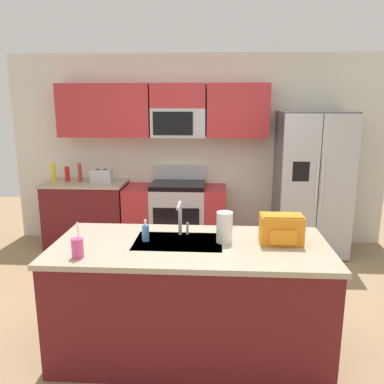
# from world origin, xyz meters

# --- Properties ---
(ground_plane) EXTENTS (9.00, 9.00, 0.00)m
(ground_plane) POSITION_xyz_m (0.00, 0.00, 0.00)
(ground_plane) COLOR #997A56
(ground_plane) RESTS_ON ground
(kitchen_wall_unit) EXTENTS (5.20, 0.43, 2.60)m
(kitchen_wall_unit) POSITION_xyz_m (-0.14, 2.08, 1.47)
(kitchen_wall_unit) COLOR silver
(kitchen_wall_unit) RESTS_ON ground
(back_counter) EXTENTS (1.10, 0.63, 0.90)m
(back_counter) POSITION_xyz_m (-1.51, 1.80, 0.45)
(back_counter) COLOR maroon
(back_counter) RESTS_ON ground
(range_oven) EXTENTS (1.36, 0.61, 1.10)m
(range_oven) POSITION_xyz_m (-0.27, 1.80, 0.44)
(range_oven) COLOR #B7BABF
(range_oven) RESTS_ON ground
(refrigerator) EXTENTS (0.90, 0.76, 1.85)m
(refrigerator) POSITION_xyz_m (1.51, 1.73, 0.93)
(refrigerator) COLOR #4C4F54
(refrigerator) RESTS_ON ground
(island_counter) EXTENTS (2.11, 0.95, 0.90)m
(island_counter) POSITION_xyz_m (0.08, -0.53, 0.45)
(island_counter) COLOR maroon
(island_counter) RESTS_ON ground
(toaster) EXTENTS (0.28, 0.16, 0.18)m
(toaster) POSITION_xyz_m (-1.26, 1.75, 0.99)
(toaster) COLOR #B7BABF
(toaster) RESTS_ON back_counter
(pepper_mill) EXTENTS (0.05, 0.05, 0.25)m
(pepper_mill) POSITION_xyz_m (-1.58, 1.80, 1.03)
(pepper_mill) COLOR #B2332D
(pepper_mill) RESTS_ON back_counter
(bottle_red) EXTENTS (0.06, 0.06, 0.20)m
(bottle_red) POSITION_xyz_m (-1.76, 1.82, 1.00)
(bottle_red) COLOR red
(bottle_red) RESTS_ON back_counter
(bottle_yellow) EXTENTS (0.06, 0.06, 0.26)m
(bottle_yellow) POSITION_xyz_m (-1.93, 1.75, 1.03)
(bottle_yellow) COLOR yellow
(bottle_yellow) RESTS_ON back_counter
(sink_faucet) EXTENTS (0.08, 0.21, 0.28)m
(sink_faucet) POSITION_xyz_m (-0.01, -0.34, 1.07)
(sink_faucet) COLOR #B7BABF
(sink_faucet) RESTS_ON island_counter
(drink_cup_pink) EXTENTS (0.08, 0.08, 0.26)m
(drink_cup_pink) POSITION_xyz_m (-0.69, -0.84, 0.97)
(drink_cup_pink) COLOR #EA4C93
(drink_cup_pink) RESTS_ON island_counter
(soap_dispenser) EXTENTS (0.06, 0.06, 0.17)m
(soap_dispenser) POSITION_xyz_m (-0.27, -0.49, 0.97)
(soap_dispenser) COLOR #4C8CD8
(soap_dispenser) RESTS_ON island_counter
(paper_towel_roll) EXTENTS (0.12, 0.12, 0.24)m
(paper_towel_roll) POSITION_xyz_m (0.34, -0.47, 1.02)
(paper_towel_roll) COLOR white
(paper_towel_roll) RESTS_ON island_counter
(backpack) EXTENTS (0.32, 0.22, 0.23)m
(backpack) POSITION_xyz_m (0.78, -0.47, 1.02)
(backpack) COLOR orange
(backpack) RESTS_ON island_counter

